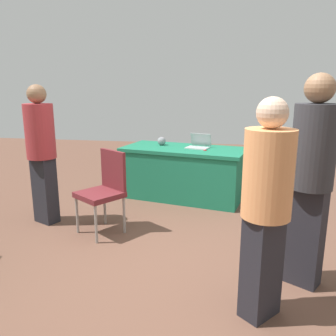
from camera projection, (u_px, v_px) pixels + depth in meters
ground_plane at (169, 269)px, 3.18m from camera, size 14.40×14.40×0.00m
table_foreground at (184, 173)px, 5.16m from camera, size 1.93×1.19×0.76m
chair_tucked_right at (105, 187)px, 3.89m from camera, size 0.61×0.61×0.94m
person_presenter at (311, 172)px, 2.74m from camera, size 0.47×0.47×1.75m
person_attendee_browsing at (266, 202)px, 2.35m from camera, size 0.48×0.48×1.59m
person_organiser at (41, 148)px, 4.08m from camera, size 0.45×0.45×1.67m
laptop_silver at (198, 145)px, 5.05m from camera, size 0.38×0.37×0.21m
yarn_ball at (162, 141)px, 5.28m from camera, size 0.13×0.13×0.13m
scissors_red at (203, 149)px, 4.91m from camera, size 0.12×0.18×0.01m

